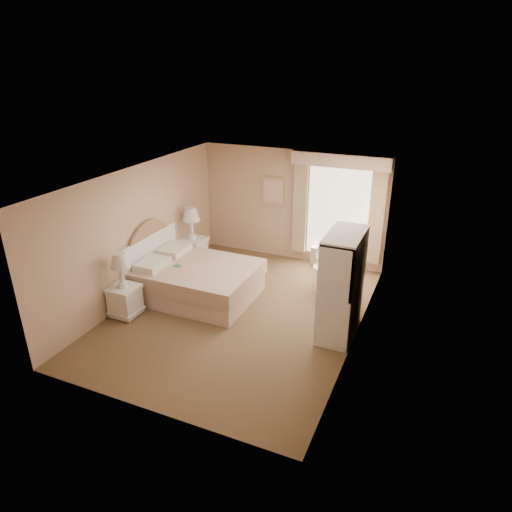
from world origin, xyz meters
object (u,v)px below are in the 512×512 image
at_px(cafe_chair, 324,263).
at_px(nightstand_near, 124,293).
at_px(bed, 193,278).
at_px(armoire, 341,294).
at_px(round_table, 346,271).
at_px(nightstand_far, 193,244).

bearing_deg(cafe_chair, nightstand_near, -144.24).
distance_m(bed, armoire, 2.96).
distance_m(bed, round_table, 2.98).
bearing_deg(nightstand_near, nightstand_far, 90.00).
relative_size(bed, nightstand_far, 1.65).
bearing_deg(bed, cafe_chair, 32.09).
distance_m(bed, nightstand_far, 1.43).
relative_size(nightstand_far, round_table, 1.85).
height_order(nightstand_near, nightstand_far, nightstand_far).
bearing_deg(nightstand_near, armoire, 14.80).
height_order(nightstand_near, armoire, armoire).
relative_size(round_table, cafe_chair, 0.83).
bearing_deg(cafe_chair, round_table, -18.50).
relative_size(bed, round_table, 3.06).
bearing_deg(nightstand_far, round_table, 0.84).
bearing_deg(cafe_chair, armoire, -70.61).
xyz_separation_m(nightstand_near, round_table, (3.42, 2.42, 0.03)).
bearing_deg(armoire, nightstand_far, 158.99).
xyz_separation_m(nightstand_near, nightstand_far, (-0.00, 2.37, 0.05)).
relative_size(round_table, armoire, 0.40).
relative_size(bed, cafe_chair, 2.52).
distance_m(nightstand_far, cafe_chair, 2.95).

